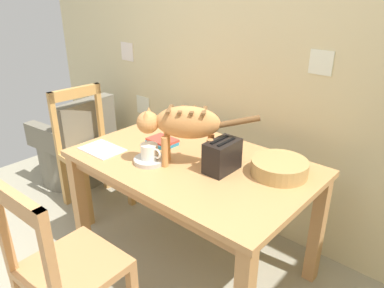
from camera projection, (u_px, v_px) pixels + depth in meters
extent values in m
cube|color=beige|center=(257.00, 52.00, 2.35)|extent=(4.50, 0.10, 2.50)
cube|color=white|center=(127.00, 52.00, 3.13)|extent=(0.15, 0.01, 0.15)
cube|color=white|center=(321.00, 63.00, 2.04)|extent=(0.14, 0.01, 0.14)
cube|color=white|center=(143.00, 105.00, 3.21)|extent=(0.16, 0.01, 0.16)
cube|color=tan|center=(192.00, 163.00, 2.09)|extent=(1.36, 0.86, 0.03)
cube|color=tan|center=(192.00, 171.00, 2.11)|extent=(1.28, 0.78, 0.07)
cube|color=tan|center=(80.00, 204.00, 2.36)|extent=(0.07, 0.07, 0.70)
cube|color=tan|center=(164.00, 165.00, 2.88)|extent=(0.07, 0.07, 0.70)
cube|color=tan|center=(317.00, 230.00, 2.11)|extent=(0.07, 0.07, 0.70)
ellipsoid|color=#CC894D|center=(188.00, 122.00, 1.93)|extent=(0.36, 0.30, 0.18)
cube|color=brown|center=(204.00, 111.00, 1.89)|extent=(0.09, 0.11, 0.01)
cube|color=brown|center=(193.00, 110.00, 1.90)|extent=(0.09, 0.11, 0.01)
cube|color=brown|center=(181.00, 110.00, 1.91)|extent=(0.09, 0.11, 0.01)
cube|color=brown|center=(170.00, 109.00, 1.91)|extent=(0.09, 0.11, 0.01)
cylinder|color=#CC894D|center=(165.00, 152.00, 1.98)|extent=(0.04, 0.04, 0.17)
cylinder|color=#CC894D|center=(167.00, 147.00, 2.04)|extent=(0.04, 0.04, 0.17)
cylinder|color=#CC894D|center=(210.00, 154.00, 1.95)|extent=(0.04, 0.04, 0.17)
cylinder|color=#CC894D|center=(211.00, 149.00, 2.01)|extent=(0.04, 0.04, 0.17)
sphere|color=#CC894D|center=(148.00, 122.00, 1.96)|extent=(0.12, 0.12, 0.12)
cone|color=#CC894D|center=(146.00, 115.00, 1.91)|extent=(0.04, 0.04, 0.05)
cone|color=#CC894D|center=(149.00, 111.00, 1.97)|extent=(0.04, 0.04, 0.05)
cylinder|color=brown|center=(239.00, 122.00, 1.89)|extent=(0.20, 0.15, 0.08)
cylinder|color=#BCB8B2|center=(150.00, 160.00, 2.05)|extent=(0.18, 0.18, 0.03)
cylinder|color=white|center=(149.00, 151.00, 2.03)|extent=(0.10, 0.10, 0.09)
torus|color=white|center=(157.00, 154.00, 1.99)|extent=(0.06, 0.01, 0.06)
cube|color=silver|center=(102.00, 149.00, 2.21)|extent=(0.26, 0.18, 0.01)
cube|color=#2E8EBD|center=(162.00, 143.00, 2.28)|extent=(0.18, 0.13, 0.02)
cube|color=#DB4235|center=(162.00, 140.00, 2.28)|extent=(0.18, 0.13, 0.01)
cylinder|color=tan|center=(279.00, 168.00, 1.91)|extent=(0.30, 0.30, 0.08)
cylinder|color=brown|center=(279.00, 167.00, 1.91)|extent=(0.24, 0.24, 0.07)
cube|color=black|center=(222.00, 156.00, 1.93)|extent=(0.12, 0.20, 0.17)
cube|color=black|center=(219.00, 140.00, 1.91)|extent=(0.02, 0.14, 0.01)
cube|color=black|center=(226.00, 142.00, 1.88)|extent=(0.02, 0.14, 0.01)
cube|color=tan|center=(73.00, 268.00, 1.72)|extent=(0.44, 0.44, 0.04)
cube|color=tan|center=(14.00, 201.00, 1.39)|extent=(0.42, 0.06, 0.08)
cube|color=tan|center=(2.00, 225.00, 1.59)|extent=(0.04, 0.04, 0.48)
cube|color=tan|center=(50.00, 264.00, 1.37)|extent=(0.04, 0.04, 0.48)
cube|color=tan|center=(88.00, 266.00, 2.05)|extent=(0.04, 0.04, 0.42)
cube|color=tan|center=(94.00, 156.00, 2.83)|extent=(0.45, 0.45, 0.04)
cube|color=tan|center=(75.00, 93.00, 2.77)|extent=(0.08, 0.42, 0.08)
cube|color=tan|center=(100.00, 112.00, 2.97)|extent=(0.04, 0.04, 0.48)
cube|color=tan|center=(55.00, 124.00, 2.73)|extent=(0.04, 0.04, 0.48)
cube|color=tan|center=(130.00, 182.00, 2.92)|extent=(0.04, 0.04, 0.42)
cube|color=tan|center=(88.00, 199.00, 2.68)|extent=(0.04, 0.04, 0.42)
cube|color=tan|center=(105.00, 166.00, 3.16)|extent=(0.04, 0.04, 0.42)
cube|color=tan|center=(64.00, 181.00, 2.93)|extent=(0.04, 0.04, 0.42)
cylinder|color=slate|center=(74.00, 158.00, 3.35)|extent=(0.60, 0.60, 0.38)
cube|color=slate|center=(87.00, 124.00, 3.06)|extent=(0.17, 0.55, 0.40)
cube|color=slate|center=(45.00, 138.00, 3.04)|extent=(0.43, 0.14, 0.20)
cube|color=slate|center=(92.00, 121.00, 3.41)|extent=(0.43, 0.14, 0.20)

